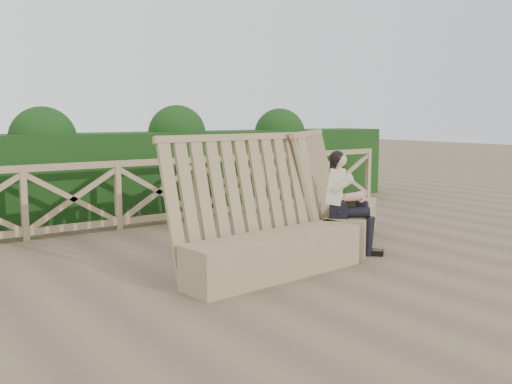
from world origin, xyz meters
TOP-DOWN VIEW (x-y plane):
  - ground at (0.00, 0.00)m, footprint 60.00×60.00m
  - bench at (0.65, 0.38)m, footprint 4.26×2.26m
  - woman at (1.06, 0.22)m, footprint 0.71×0.75m
  - guardrail at (0.00, 3.50)m, footprint 10.10×0.09m
  - hedge at (0.00, 4.70)m, footprint 12.00×1.20m

SIDE VIEW (x-z plane):
  - ground at x=0.00m, z-range 0.00..0.00m
  - bench at x=0.65m, z-range -0.40..1.22m
  - guardrail at x=0.00m, z-range 0.00..1.10m
  - woman at x=1.06m, z-range 0.07..1.43m
  - hedge at x=0.00m, z-range 0.00..1.50m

